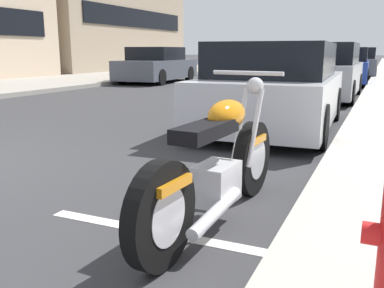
% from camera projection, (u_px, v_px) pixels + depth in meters
% --- Properties ---
extents(sidewalk_far_curb, '(120.00, 5.00, 0.14)m').
position_uv_depth(sidewalk_far_curb, '(73.00, 80.00, 18.04)').
color(sidewalk_far_curb, gray).
rests_on(sidewalk_far_curb, ground).
extents(parking_stall_stripe, '(0.12, 2.20, 0.01)m').
position_uv_depth(parking_stall_stripe, '(178.00, 236.00, 3.04)').
color(parking_stall_stripe, silver).
rests_on(parking_stall_stripe, ground).
extents(parked_motorcycle, '(2.24, 0.62, 1.14)m').
position_uv_depth(parked_motorcycle, '(218.00, 167.00, 3.21)').
color(parked_motorcycle, black).
rests_on(parked_motorcycle, ground).
extents(parked_car_across_street, '(4.11, 2.05, 1.43)m').
position_uv_depth(parked_car_across_street, '(275.00, 89.00, 7.04)').
color(parked_car_across_street, silver).
rests_on(parked_car_across_street, ground).
extents(parked_car_second_in_row, '(4.52, 1.84, 1.51)m').
position_uv_depth(parked_car_second_in_row, '(324.00, 72.00, 11.72)').
color(parked_car_second_in_row, gray).
rests_on(parked_car_second_in_row, ground).
extents(parked_car_behind_motorcycle, '(4.10, 1.93, 1.43)m').
position_uv_depth(parked_car_behind_motorcycle, '(344.00, 67.00, 16.63)').
color(parked_car_behind_motorcycle, navy).
rests_on(parked_car_behind_motorcycle, ground).
extents(parked_car_near_corner, '(4.08, 2.01, 1.46)m').
position_uv_depth(parked_car_near_corner, '(356.00, 63.00, 21.39)').
color(parked_car_near_corner, '#4C515B').
rests_on(parked_car_near_corner, ground).
extents(parked_car_at_intersection, '(4.49, 2.12, 1.44)m').
position_uv_depth(parked_car_at_intersection, '(357.00, 61.00, 26.74)').
color(parked_car_at_intersection, silver).
rests_on(parked_car_at_intersection, ground).
extents(car_opposite_curb, '(4.49, 2.08, 1.45)m').
position_uv_depth(car_opposite_curb, '(157.00, 66.00, 17.74)').
color(car_opposite_curb, '#4C515B').
rests_on(car_opposite_curb, ground).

